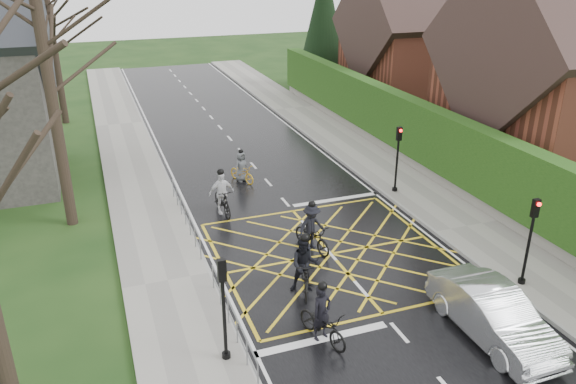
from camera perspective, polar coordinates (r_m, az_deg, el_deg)
ground at (r=21.03m, az=4.34°, el=-6.30°), size 120.00×120.00×0.00m
road at (r=21.03m, az=4.34°, el=-6.29°), size 9.00×80.00×0.01m
sidewalk_right at (r=23.86m, az=17.66°, el=-3.45°), size 3.00×80.00×0.15m
sidewalk_left at (r=19.60m, az=-12.10°, el=-8.92°), size 3.00×80.00×0.15m
stone_wall at (r=29.16m, az=13.56°, el=2.49°), size 0.50×38.00×0.70m
hedge at (r=28.61m, az=13.88°, el=5.77°), size 0.90×38.00×2.80m
house_far at (r=41.70m, az=13.35°, el=14.33°), size 9.80×8.80×10.30m
conifer at (r=46.76m, az=3.64°, el=16.55°), size 4.60×4.60×10.00m
tree_near at (r=22.80m, az=-23.92°, el=15.21°), size 9.24×9.24×11.44m
tree_far at (r=38.79m, az=-23.22°, el=16.76°), size 8.40×8.40×10.40m
railing_south at (r=16.51m, az=-5.69°, el=-12.25°), size 0.05×5.04×1.03m
railing_north at (r=22.93m, az=-10.43°, el=-1.82°), size 0.05×6.04×1.03m
traffic_light_ne at (r=25.93m, az=11.02°, el=3.21°), size 0.24×0.31×3.21m
traffic_light_se at (r=19.83m, az=23.28°, el=-4.78°), size 0.24×0.31×3.21m
traffic_light_sw at (r=15.13m, az=-6.53°, el=-11.91°), size 0.24×0.31×3.21m
cyclist_rear at (r=16.46m, az=3.53°, el=-13.00°), size 1.26×2.07×1.90m
cyclist_back at (r=18.45m, az=1.75°, el=-7.93°), size 1.28×2.18×2.10m
cyclist_mid at (r=21.01m, az=2.45°, el=-4.06°), size 1.30×2.13×1.96m
cyclist_front at (r=23.96m, az=-6.72°, el=-0.55°), size 1.12×2.07×2.03m
cyclist_lead at (r=27.38m, az=-4.72°, el=2.19°), size 1.22×1.77×1.64m
car at (r=17.50m, az=20.11°, el=-11.59°), size 1.60×4.58×1.51m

